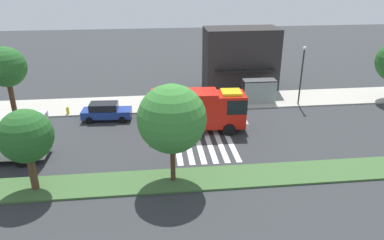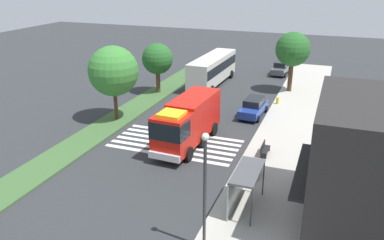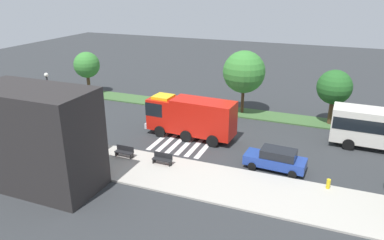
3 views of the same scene
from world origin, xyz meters
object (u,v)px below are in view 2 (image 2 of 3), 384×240
object	(u,v)px
bench_west_of_shelter	(265,149)
transit_bus	(212,68)
parked_car_west	(281,68)
fire_hydrant	(278,101)
fire_truck	(187,121)
street_lamp	(205,182)
sidewalk_tree_far_west	(293,50)
bus_stop_shelter	(242,180)
bench_near_shelter	(255,170)
parked_car_mid	(254,107)
median_tree_west	(113,71)
median_tree_far_west	(157,59)

from	to	relation	value
bench_west_of_shelter	transit_bus	bearing A→B (deg)	-150.92
parked_car_west	fire_hydrant	world-z (taller)	parked_car_west
fire_truck	fire_hydrant	xyz separation A→B (m)	(-12.72, 5.20, -1.62)
transit_bus	street_lamp	distance (m)	30.52
street_lamp	fire_hydrant	world-z (taller)	street_lamp
street_lamp	transit_bus	bearing A→B (deg)	-163.02
sidewalk_tree_far_west	bench_west_of_shelter	bearing A→B (deg)	1.58
bus_stop_shelter	bench_west_of_shelter	distance (m)	7.61
parked_car_west	bench_west_of_shelter	size ratio (longest dim) A/B	2.97
bench_near_shelter	sidewalk_tree_far_west	distance (m)	21.60
street_lamp	sidewalk_tree_far_west	distance (m)	29.23
parked_car_west	sidewalk_tree_far_west	bearing A→B (deg)	18.72
transit_bus	bus_stop_shelter	distance (m)	26.94
transit_bus	parked_car_mid	bearing A→B (deg)	-140.49
bus_stop_shelter	bench_west_of_shelter	bearing A→B (deg)	-179.98
bench_near_shelter	fire_hydrant	world-z (taller)	bench_near_shelter
bus_stop_shelter	median_tree_west	xyz separation A→B (m)	(-10.25, -14.44, 2.83)
sidewalk_tree_far_west	bus_stop_shelter	bearing A→B (deg)	1.11
fire_hydrant	bench_near_shelter	bearing A→B (deg)	3.55
fire_truck	bench_near_shelter	xyz separation A→B (m)	(3.20, 6.19, -1.52)
parked_car_mid	fire_hydrant	world-z (taller)	parked_car_mid
sidewalk_tree_far_west	fire_truck	bearing A→B (deg)	-17.62
median_tree_far_west	bus_stop_shelter	bearing A→B (deg)	36.57
median_tree_far_west	median_tree_west	xyz separation A→B (m)	(9.22, 0.00, 0.77)
bench_west_of_shelter	fire_hydrant	xyz separation A→B (m)	(-12.42, -0.99, -0.10)
parked_car_mid	median_tree_west	world-z (taller)	median_tree_west
sidewalk_tree_far_west	median_tree_far_west	world-z (taller)	sidewalk_tree_far_west
bench_near_shelter	bench_west_of_shelter	world-z (taller)	same
bench_west_of_shelter	sidewalk_tree_far_west	world-z (taller)	sidewalk_tree_far_west
bench_near_shelter	street_lamp	size ratio (longest dim) A/B	0.26
bench_near_shelter	bench_west_of_shelter	bearing A→B (deg)	180.00
parked_car_west	transit_bus	distance (m)	10.82
fire_truck	parked_car_mid	bearing A→B (deg)	161.03
street_lamp	median_tree_west	xyz separation A→B (m)	(-14.29, -13.55, 0.92)
street_lamp	sidewalk_tree_far_west	world-z (taller)	sidewalk_tree_far_west
median_tree_far_west	median_tree_west	size ratio (longest dim) A/B	0.81
bus_stop_shelter	sidewalk_tree_far_west	bearing A→B (deg)	-178.89
bench_near_shelter	fire_hydrant	size ratio (longest dim) A/B	2.29
transit_bus	fire_hydrant	distance (m)	10.33
fire_hydrant	median_tree_far_west	bearing A→B (deg)	-88.04
bus_stop_shelter	fire_hydrant	xyz separation A→B (m)	(-19.92, -0.99, -1.40)
bus_stop_shelter	median_tree_west	size ratio (longest dim) A/B	0.51
parked_car_mid	sidewalk_tree_far_west	xyz separation A→B (m)	(-9.20, 2.20, 4.03)
fire_truck	median_tree_west	world-z (taller)	median_tree_west
bench_near_shelter	bench_west_of_shelter	size ratio (longest dim) A/B	1.00
parked_car_west	median_tree_far_west	distance (m)	18.32
bus_stop_shelter	fire_hydrant	size ratio (longest dim) A/B	5.00
fire_truck	sidewalk_tree_far_west	bearing A→B (deg)	165.23
transit_bus	sidewalk_tree_far_west	world-z (taller)	sidewalk_tree_far_west
bench_west_of_shelter	sidewalk_tree_far_west	distance (m)	18.18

